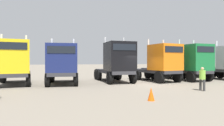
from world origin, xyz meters
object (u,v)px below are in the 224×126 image
Objects in this scene: semi_truck_yellow at (14,63)px; visitor_with_camera at (202,77)px; semi_truck_navy at (62,63)px; semi_truck_black at (117,62)px; traffic_cone_mid at (151,94)px; semi_truck_green at (192,62)px; semi_truck_orange at (161,62)px.

semi_truck_yellow reaches higher than visitor_with_camera.
semi_truck_yellow is 3.92m from semi_truck_navy.
semi_truck_black is 8.97m from traffic_cone_mid.
semi_truck_orange is at bearing -97.50° from semi_truck_green.
semi_truck_green reaches higher than semi_truck_navy.
traffic_cone_mid is at bearing -7.95° from semi_truck_black.
semi_truck_yellow is at bearing -102.41° from semi_truck_orange.
semi_truck_orange reaches higher than traffic_cone_mid.
semi_truck_yellow is at bearing -93.35° from semi_truck_navy.
semi_truck_orange reaches higher than visitor_with_camera.
semi_truck_orange is at bearing 94.50° from semi_truck_navy.
visitor_with_camera is (13.14, -6.29, -0.97)m from semi_truck_yellow.
traffic_cone_mid is at bearing -172.69° from visitor_with_camera.
semi_truck_black is at bearing 85.47° from traffic_cone_mid.
visitor_with_camera is 2.34× the size of traffic_cone_mid.
semi_truck_black is (8.92, 0.20, 0.08)m from semi_truck_yellow.
semi_truck_black is at bearing -106.57° from semi_truck_orange.
semi_truck_orange is 9.13× the size of traffic_cone_mid.
semi_truck_green reaches higher than visitor_with_camera.
semi_truck_green is at bearing 78.11° from semi_truck_orange.
traffic_cone_mid is (-0.70, -8.79, -1.63)m from semi_truck_black.
semi_truck_yellow is 16.74m from semi_truck_green.
semi_truck_orange is at bearing 81.67° from semi_truck_black.
traffic_cone_mid is (4.33, -8.16, -1.48)m from semi_truck_navy.
semi_truck_black reaches higher than semi_truck_yellow.
traffic_cone_mid is at bearing -52.65° from semi_truck_green.
semi_truck_navy is at bearing 117.97° from traffic_cone_mid.
semi_truck_navy is 12.85m from semi_truck_green.
semi_truck_green is 12.07m from traffic_cone_mid.
semi_truck_green reaches higher than traffic_cone_mid.
semi_truck_navy is at bearing 75.70° from semi_truck_yellow.
semi_truck_yellow is 8.92m from semi_truck_black.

